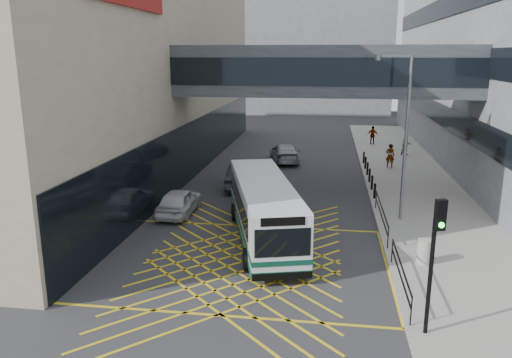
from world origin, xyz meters
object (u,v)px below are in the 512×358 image
at_px(car_dark, 243,176).
at_px(pedestrian_a, 390,156).
at_px(street_lamp, 403,129).
at_px(traffic_light, 435,248).
at_px(pedestrian_c, 373,135).
at_px(car_white, 179,201).
at_px(pedestrian_b, 406,145).
at_px(bus, 264,208).
at_px(litter_bin, 424,252).
at_px(car_silver, 285,152).

height_order(car_dark, pedestrian_a, pedestrian_a).
bearing_deg(street_lamp, traffic_light, -104.68).
bearing_deg(pedestrian_a, pedestrian_c, -83.22).
height_order(car_white, pedestrian_b, pedestrian_b).
bearing_deg(bus, pedestrian_a, 49.27).
xyz_separation_m(car_dark, street_lamp, (9.04, -5.66, 4.10)).
height_order(bus, litter_bin, bus).
xyz_separation_m(car_dark, traffic_light, (8.56, -16.83, 2.19)).
height_order(car_white, car_dark, car_dark).
bearing_deg(pedestrian_a, car_dark, 38.30).
bearing_deg(pedestrian_a, car_silver, -7.90).
relative_size(street_lamp, pedestrian_c, 4.81).
bearing_deg(street_lamp, car_dark, 135.73).
bearing_deg(car_silver, street_lamp, 104.85).
height_order(litter_bin, pedestrian_b, pedestrian_b).
bearing_deg(pedestrian_c, street_lamp, 100.16).
distance_m(pedestrian_a, pedestrian_b, 5.45).
bearing_deg(traffic_light, bus, 110.31).
distance_m(car_dark, pedestrian_a, 12.16).
relative_size(car_white, traffic_light, 1.05).
relative_size(car_silver, traffic_light, 1.15).
height_order(car_dark, traffic_light, traffic_light).
bearing_deg(litter_bin, street_lamp, 93.65).
bearing_deg(car_white, pedestrian_a, -134.48).
distance_m(car_dark, litter_bin, 14.69).
bearing_deg(car_dark, pedestrian_a, -147.39).
bearing_deg(traffic_light, pedestrian_c, 70.68).
bearing_deg(car_dark, bus, 103.98).
xyz_separation_m(bus, car_white, (-5.03, 3.11, -0.79)).
xyz_separation_m(litter_bin, pedestrian_a, (0.66, 18.11, 0.40)).
bearing_deg(litter_bin, car_silver, 110.55).
bearing_deg(traffic_light, car_dark, 99.41).
bearing_deg(pedestrian_b, street_lamp, -109.71).
distance_m(litter_bin, pedestrian_a, 18.13).
bearing_deg(litter_bin, bus, 161.93).
height_order(bus, car_dark, bus).
height_order(car_white, street_lamp, street_lamp).
relative_size(bus, car_white, 2.28).
height_order(pedestrian_a, pedestrian_b, pedestrian_a).
bearing_deg(pedestrian_c, pedestrian_a, 104.19).
xyz_separation_m(street_lamp, pedestrian_b, (2.93, 17.58, -3.85)).
height_order(car_white, pedestrian_c, pedestrian_c).
bearing_deg(car_silver, car_dark, 65.45).
height_order(pedestrian_a, pedestrian_c, pedestrian_a).
bearing_deg(pedestrian_c, car_white, 73.63).
height_order(traffic_light, litter_bin, traffic_light).
distance_m(car_silver, pedestrian_b, 10.56).
height_order(street_lamp, pedestrian_c, street_lamp).
xyz_separation_m(street_lamp, pedestrian_c, (0.56, 22.58, -3.86)).
relative_size(car_white, pedestrian_c, 2.64).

